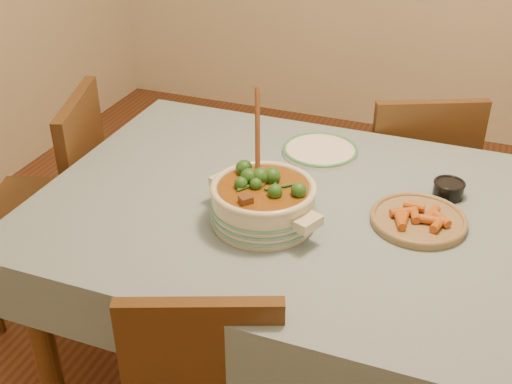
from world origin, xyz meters
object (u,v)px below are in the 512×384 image
at_px(fried_plate, 419,218).
at_px(condiment_bowl, 449,188).
at_px(chair_far, 412,180).
at_px(stew_casserole, 263,200).
at_px(white_plate, 320,151).
at_px(dining_table, 330,237).
at_px(chair_left, 61,196).

bearing_deg(fried_plate, condiment_bowl, 71.68).
relative_size(fried_plate, chair_far, 0.39).
bearing_deg(chair_far, stew_casserole, 46.53).
relative_size(white_plate, condiment_bowl, 2.31).
relative_size(dining_table, stew_casserole, 4.60).
bearing_deg(chair_far, white_plate, 33.27).
height_order(white_plate, chair_left, chair_left).
height_order(condiment_bowl, chair_left, chair_left).
bearing_deg(fried_plate, chair_far, 97.59).
height_order(dining_table, white_plate, white_plate).
bearing_deg(chair_left, chair_far, 98.59).
xyz_separation_m(stew_casserole, white_plate, (0.03, 0.45, -0.06)).
distance_m(fried_plate, chair_far, 0.78).
bearing_deg(chair_left, white_plate, 83.09).
height_order(condiment_bowl, fried_plate, condiment_bowl).
distance_m(stew_casserole, condiment_bowl, 0.56).
height_order(stew_casserole, chair_far, stew_casserole).
xyz_separation_m(condiment_bowl, fried_plate, (-0.06, -0.18, -0.01)).
bearing_deg(white_plate, stew_casserole, -94.36).
xyz_separation_m(dining_table, stew_casserole, (-0.16, -0.12, 0.16)).
relative_size(condiment_bowl, chair_far, 0.12).
bearing_deg(white_plate, dining_table, -68.56).
bearing_deg(chair_far, condiment_bowl, 81.51).
height_order(dining_table, chair_far, chair_far).
bearing_deg(dining_table, stew_casserole, -142.25).
bearing_deg(dining_table, chair_far, 79.29).
bearing_deg(condiment_bowl, stew_casserole, -144.94).
relative_size(fried_plate, chair_left, 0.37).
bearing_deg(white_plate, condiment_bowl, -16.67).
relative_size(stew_casserole, fried_plate, 1.10).
height_order(condiment_bowl, chair_far, chair_far).
bearing_deg(white_plate, chair_far, 57.59).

